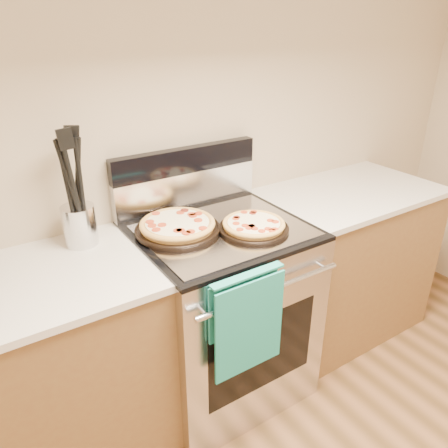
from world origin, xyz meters
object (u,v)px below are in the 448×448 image
pepperoni_pizza_front (254,226)px  utensil_crock (80,225)px  pepperoni_pizza_back (178,226)px  range_body (221,313)px

pepperoni_pizza_front → utensil_crock: utensil_crock is taller
pepperoni_pizza_back → pepperoni_pizza_front: bearing=-30.8°
range_body → pepperoni_pizza_front: size_ratio=2.91×
range_body → utensil_crock: (-0.56, 0.22, 0.55)m
pepperoni_pizza_back → utensil_crock: 0.41m
range_body → utensil_crock: bearing=158.9°
pepperoni_pizza_front → utensil_crock: size_ratio=1.80×
range_body → utensil_crock: 0.81m
range_body → pepperoni_pizza_back: pepperoni_pizza_back is taller
pepperoni_pizza_back → utensil_crock: size_ratio=2.16×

